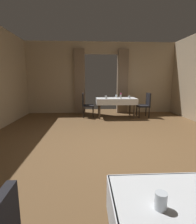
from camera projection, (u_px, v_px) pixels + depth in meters
ground at (115, 148)px, 3.74m from camera, size 10.08×10.08×0.00m
wall_back at (101, 78)px, 7.57m from camera, size 6.40×0.27×3.00m
dining_table_mid at (116, 100)px, 6.70m from camera, size 1.51×0.90×0.75m
chair_mid_right at (145, 104)px, 6.76m from camera, size 0.44×0.44×0.93m
chair_mid_left at (86, 104)px, 6.78m from camera, size 0.45×0.44×0.93m
glass_near_b at (161, 201)px, 0.91m from camera, size 0.06×0.06×0.09m
flower_vase_mid at (121, 95)px, 6.43m from camera, size 0.07×0.07×0.21m
glass_mid_b at (106, 97)px, 6.39m from camera, size 0.08×0.08×0.11m
glass_mid_c at (116, 96)px, 6.83m from camera, size 0.08×0.08×0.11m
glass_mid_d at (129, 97)px, 6.51m from camera, size 0.07×0.07×0.11m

